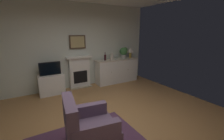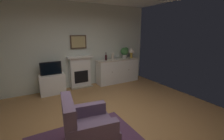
{
  "view_description": "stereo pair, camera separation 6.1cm",
  "coord_description": "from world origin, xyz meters",
  "px_view_note": "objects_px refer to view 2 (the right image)",
  "views": [
    {
      "loc": [
        -1.47,
        -2.45,
        1.91
      ],
      "look_at": [
        0.35,
        0.68,
        1.0
      ],
      "focal_mm": 24.43,
      "sensor_mm": 36.0,
      "label": 1
    },
    {
      "loc": [
        -1.42,
        -2.48,
        1.91
      ],
      "look_at": [
        0.35,
        0.68,
        1.0
      ],
      "focal_mm": 24.43,
      "sensor_mm": 36.0,
      "label": 2
    }
  ],
  "objects_px": {
    "wine_glass_center": "(118,56)",
    "tv_set": "(51,68)",
    "fireplace_unit": "(80,72)",
    "potted_plant_small": "(125,52)",
    "wine_glass_left": "(117,56)",
    "armchair": "(86,128)",
    "vase_decorative": "(113,56)",
    "framed_picture": "(78,42)",
    "wine_bottle": "(106,57)",
    "tv_cabinet": "(52,84)",
    "table_lamp": "(131,51)",
    "sideboard_cabinet": "(118,71)"
  },
  "relations": [
    {
      "from": "wine_glass_left",
      "to": "fireplace_unit",
      "type": "bearing_deg",
      "value": 170.71
    },
    {
      "from": "framed_picture",
      "to": "wine_glass_center",
      "type": "distance_m",
      "value": 1.57
    },
    {
      "from": "wine_bottle",
      "to": "armchair",
      "type": "bearing_deg",
      "value": -122.85
    },
    {
      "from": "sideboard_cabinet",
      "to": "fireplace_unit",
      "type": "bearing_deg",
      "value": 172.91
    },
    {
      "from": "sideboard_cabinet",
      "to": "potted_plant_small",
      "type": "height_order",
      "value": "potted_plant_small"
    },
    {
      "from": "wine_bottle",
      "to": "potted_plant_small",
      "type": "xyz_separation_m",
      "value": [
        0.83,
        0.03,
        0.15
      ]
    },
    {
      "from": "framed_picture",
      "to": "sideboard_cabinet",
      "type": "bearing_deg",
      "value": -8.88
    },
    {
      "from": "framed_picture",
      "to": "tv_set",
      "type": "relative_size",
      "value": 0.89
    },
    {
      "from": "wine_bottle",
      "to": "tv_set",
      "type": "bearing_deg",
      "value": -179.37
    },
    {
      "from": "wine_glass_left",
      "to": "armchair",
      "type": "distance_m",
      "value": 3.55
    },
    {
      "from": "wine_bottle",
      "to": "wine_glass_left",
      "type": "bearing_deg",
      "value": -7.59
    },
    {
      "from": "fireplace_unit",
      "to": "wine_glass_center",
      "type": "xyz_separation_m",
      "value": [
        1.45,
        -0.16,
        0.47
      ]
    },
    {
      "from": "wine_glass_left",
      "to": "framed_picture",
      "type": "bearing_deg",
      "value": 168.84
    },
    {
      "from": "sideboard_cabinet",
      "to": "vase_decorative",
      "type": "xyz_separation_m",
      "value": [
        -0.25,
        -0.05,
        0.59
      ]
    },
    {
      "from": "framed_picture",
      "to": "wine_glass_left",
      "type": "relative_size",
      "value": 3.33
    },
    {
      "from": "vase_decorative",
      "to": "potted_plant_small",
      "type": "distance_m",
      "value": 0.61
    },
    {
      "from": "table_lamp",
      "to": "wine_bottle",
      "type": "relative_size",
      "value": 1.38
    },
    {
      "from": "fireplace_unit",
      "to": "armchair",
      "type": "bearing_deg",
      "value": -106.3
    },
    {
      "from": "wine_bottle",
      "to": "tv_set",
      "type": "height_order",
      "value": "wine_bottle"
    },
    {
      "from": "wine_bottle",
      "to": "armchair",
      "type": "xyz_separation_m",
      "value": [
        -1.79,
        -2.77,
        -0.63
      ]
    },
    {
      "from": "tv_cabinet",
      "to": "fireplace_unit",
      "type": "bearing_deg",
      "value": 9.45
    },
    {
      "from": "fireplace_unit",
      "to": "framed_picture",
      "type": "height_order",
      "value": "framed_picture"
    },
    {
      "from": "wine_bottle",
      "to": "framed_picture",
      "type": "bearing_deg",
      "value": 167.29
    },
    {
      "from": "table_lamp",
      "to": "tv_cabinet",
      "type": "height_order",
      "value": "table_lamp"
    },
    {
      "from": "fireplace_unit",
      "to": "potted_plant_small",
      "type": "distance_m",
      "value": 1.87
    },
    {
      "from": "framed_picture",
      "to": "sideboard_cabinet",
      "type": "relative_size",
      "value": 0.33
    },
    {
      "from": "armchair",
      "to": "table_lamp",
      "type": "bearing_deg",
      "value": 43.45
    },
    {
      "from": "wine_glass_center",
      "to": "armchair",
      "type": "height_order",
      "value": "wine_glass_center"
    },
    {
      "from": "armchair",
      "to": "potted_plant_small",
      "type": "bearing_deg",
      "value": 46.9
    },
    {
      "from": "sideboard_cabinet",
      "to": "table_lamp",
      "type": "distance_m",
      "value": 0.96
    },
    {
      "from": "framed_picture",
      "to": "potted_plant_small",
      "type": "bearing_deg",
      "value": -5.74
    },
    {
      "from": "vase_decorative",
      "to": "wine_glass_center",
      "type": "bearing_deg",
      "value": 12.91
    },
    {
      "from": "table_lamp",
      "to": "vase_decorative",
      "type": "bearing_deg",
      "value": -176.72
    },
    {
      "from": "fireplace_unit",
      "to": "tv_set",
      "type": "height_order",
      "value": "fireplace_unit"
    },
    {
      "from": "wine_glass_left",
      "to": "armchair",
      "type": "relative_size",
      "value": 0.18
    },
    {
      "from": "vase_decorative",
      "to": "tv_cabinet",
      "type": "height_order",
      "value": "vase_decorative"
    },
    {
      "from": "fireplace_unit",
      "to": "wine_bottle",
      "type": "xyz_separation_m",
      "value": [
        0.93,
        -0.16,
        0.46
      ]
    },
    {
      "from": "wine_glass_left",
      "to": "sideboard_cabinet",
      "type": "bearing_deg",
      "value": 27.07
    },
    {
      "from": "sideboard_cabinet",
      "to": "wine_glass_center",
      "type": "xyz_separation_m",
      "value": [
        0.03,
        0.01,
        0.57
      ]
    },
    {
      "from": "table_lamp",
      "to": "potted_plant_small",
      "type": "xyz_separation_m",
      "value": [
        -0.29,
        0.05,
        -0.02
      ]
    },
    {
      "from": "tv_set",
      "to": "table_lamp",
      "type": "bearing_deg",
      "value": 0.16
    },
    {
      "from": "wine_glass_center",
      "to": "tv_set",
      "type": "distance_m",
      "value": 2.43
    },
    {
      "from": "vase_decorative",
      "to": "wine_bottle",
      "type": "bearing_deg",
      "value": 165.75
    },
    {
      "from": "framed_picture",
      "to": "wine_bottle",
      "type": "relative_size",
      "value": 1.9
    },
    {
      "from": "vase_decorative",
      "to": "table_lamp",
      "type": "bearing_deg",
      "value": 3.28
    },
    {
      "from": "wine_bottle",
      "to": "vase_decorative",
      "type": "bearing_deg",
      "value": -14.25
    },
    {
      "from": "fireplace_unit",
      "to": "vase_decorative",
      "type": "height_order",
      "value": "vase_decorative"
    },
    {
      "from": "sideboard_cabinet",
      "to": "armchair",
      "type": "distance_m",
      "value": 3.58
    },
    {
      "from": "wine_bottle",
      "to": "tv_cabinet",
      "type": "height_order",
      "value": "wine_bottle"
    },
    {
      "from": "wine_glass_center",
      "to": "armchair",
      "type": "xyz_separation_m",
      "value": [
        -2.31,
        -2.77,
        -0.64
      ]
    }
  ]
}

